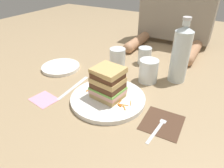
% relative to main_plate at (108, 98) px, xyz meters
% --- Properties ---
extents(ground_plane, '(3.00, 3.00, 0.00)m').
position_rel_main_plate_xyz_m(ground_plane, '(-0.02, 0.03, -0.01)').
color(ground_plane, '#9E8460').
extents(main_plate, '(0.28, 0.28, 0.02)m').
position_rel_main_plate_xyz_m(main_plate, '(0.00, 0.00, 0.00)').
color(main_plate, white).
rests_on(main_plate, ground_plane).
extents(sandwich, '(0.12, 0.11, 0.12)m').
position_rel_main_plate_xyz_m(sandwich, '(0.00, 0.00, 0.07)').
color(sandwich, tan).
rests_on(sandwich, main_plate).
extents(carrot_shred_0, '(0.01, 0.02, 0.00)m').
position_rel_main_plate_xyz_m(carrot_shred_0, '(-0.09, -0.01, 0.01)').
color(carrot_shred_0, orange).
rests_on(carrot_shred_0, main_plate).
extents(carrot_shred_1, '(0.02, 0.02, 0.00)m').
position_rel_main_plate_xyz_m(carrot_shred_1, '(-0.09, 0.02, 0.01)').
color(carrot_shred_1, orange).
rests_on(carrot_shred_1, main_plate).
extents(carrot_shred_2, '(0.02, 0.01, 0.00)m').
position_rel_main_plate_xyz_m(carrot_shred_2, '(-0.09, -0.00, 0.01)').
color(carrot_shred_2, orange).
rests_on(carrot_shred_2, main_plate).
extents(carrot_shred_3, '(0.03, 0.01, 0.00)m').
position_rel_main_plate_xyz_m(carrot_shred_3, '(-0.06, 0.01, 0.01)').
color(carrot_shred_3, orange).
rests_on(carrot_shred_3, main_plate).
extents(carrot_shred_4, '(0.03, 0.00, 0.00)m').
position_rel_main_plate_xyz_m(carrot_shred_4, '(-0.07, 0.03, 0.01)').
color(carrot_shred_4, orange).
rests_on(carrot_shred_4, main_plate).
extents(carrot_shred_5, '(0.02, 0.03, 0.00)m').
position_rel_main_plate_xyz_m(carrot_shred_5, '(-0.07, 0.00, 0.01)').
color(carrot_shred_5, orange).
rests_on(carrot_shred_5, main_plate).
extents(carrot_shred_6, '(0.02, 0.00, 0.00)m').
position_rel_main_plate_xyz_m(carrot_shred_6, '(-0.06, 0.01, 0.01)').
color(carrot_shred_6, orange).
rests_on(carrot_shred_6, main_plate).
extents(carrot_shred_7, '(0.01, 0.03, 0.00)m').
position_rel_main_plate_xyz_m(carrot_shred_7, '(-0.06, 0.01, 0.01)').
color(carrot_shred_7, orange).
rests_on(carrot_shred_7, main_plate).
extents(carrot_shred_8, '(0.02, 0.01, 0.00)m').
position_rel_main_plate_xyz_m(carrot_shred_8, '(0.06, -0.03, 0.01)').
color(carrot_shred_8, orange).
rests_on(carrot_shred_8, main_plate).
extents(carrot_shred_9, '(0.02, 0.02, 0.00)m').
position_rel_main_plate_xyz_m(carrot_shred_9, '(0.09, -0.03, 0.01)').
color(carrot_shred_9, orange).
rests_on(carrot_shred_9, main_plate).
extents(carrot_shred_10, '(0.03, 0.01, 0.00)m').
position_rel_main_plate_xyz_m(carrot_shred_10, '(0.08, -0.02, 0.01)').
color(carrot_shred_10, orange).
rests_on(carrot_shred_10, main_plate).
extents(carrot_shred_11, '(0.02, 0.02, 0.00)m').
position_rel_main_plate_xyz_m(carrot_shred_11, '(0.09, 0.00, 0.01)').
color(carrot_shred_11, orange).
rests_on(carrot_shred_11, main_plate).
extents(carrot_shred_12, '(0.02, 0.01, 0.00)m').
position_rel_main_plate_xyz_m(carrot_shred_12, '(0.07, -0.02, 0.01)').
color(carrot_shred_12, orange).
rests_on(carrot_shred_12, main_plate).
extents(carrot_shred_13, '(0.00, 0.03, 0.00)m').
position_rel_main_plate_xyz_m(carrot_shred_13, '(0.06, -0.01, 0.01)').
color(carrot_shred_13, orange).
rests_on(carrot_shred_13, main_plate).
extents(napkin_dark, '(0.13, 0.14, 0.00)m').
position_rel_main_plate_xyz_m(napkin_dark, '(0.22, -0.02, -0.01)').
color(napkin_dark, '#4C3323').
rests_on(napkin_dark, ground_plane).
extents(fork, '(0.03, 0.17, 0.00)m').
position_rel_main_plate_xyz_m(fork, '(0.22, -0.04, -0.00)').
color(fork, silver).
rests_on(fork, napkin_dark).
extents(knife, '(0.03, 0.20, 0.00)m').
position_rel_main_plate_xyz_m(knife, '(-0.17, -0.00, -0.01)').
color(knife, silver).
rests_on(knife, ground_plane).
extents(juice_glass, '(0.08, 0.08, 0.10)m').
position_rel_main_plate_xyz_m(juice_glass, '(0.07, 0.21, 0.04)').
color(juice_glass, white).
rests_on(juice_glass, ground_plane).
extents(water_bottle, '(0.07, 0.07, 0.27)m').
position_rel_main_plate_xyz_m(water_bottle, '(0.18, 0.29, 0.12)').
color(water_bottle, silver).
rests_on(water_bottle, ground_plane).
extents(empty_tumbler_0, '(0.07, 0.07, 0.08)m').
position_rel_main_plate_xyz_m(empty_tumbler_0, '(-0.01, 0.38, 0.03)').
color(empty_tumbler_0, silver).
rests_on(empty_tumbler_0, ground_plane).
extents(empty_tumbler_1, '(0.08, 0.08, 0.10)m').
position_rel_main_plate_xyz_m(empty_tumbler_1, '(-0.11, 0.27, 0.04)').
color(empty_tumbler_1, silver).
rests_on(empty_tumbler_1, ground_plane).
extents(side_plate, '(0.18, 0.18, 0.02)m').
position_rel_main_plate_xyz_m(side_plate, '(-0.34, 0.11, -0.00)').
color(side_plate, white).
rests_on(side_plate, ground_plane).
extents(napkin_pink, '(0.11, 0.09, 0.00)m').
position_rel_main_plate_xyz_m(napkin_pink, '(-0.22, -0.12, -0.01)').
color(napkin_pink, pink).
rests_on(napkin_pink, ground_plane).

